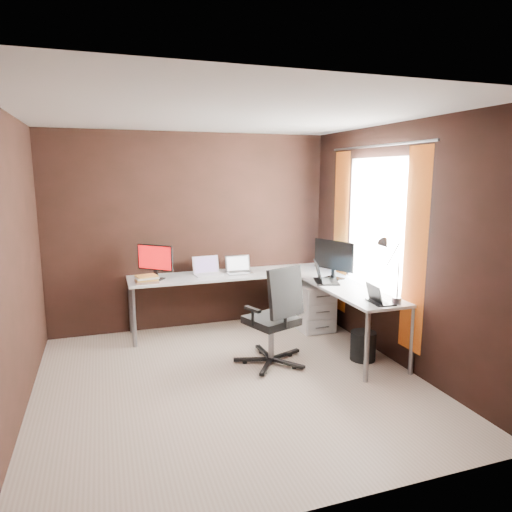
{
  "coord_description": "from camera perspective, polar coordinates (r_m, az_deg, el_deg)",
  "views": [
    {
      "loc": [
        -1.09,
        -3.98,
        1.99
      ],
      "look_at": [
        0.58,
        0.95,
        1.04
      ],
      "focal_mm": 32.0,
      "sensor_mm": 36.0,
      "label": 1
    }
  ],
  "objects": [
    {
      "name": "wastebasket",
      "position": [
        5.14,
        13.23,
        -10.87
      ],
      "size": [
        0.35,
        0.35,
        0.31
      ],
      "primitive_type": "cylinder",
      "rotation": [
        0.0,
        0.0,
        0.35
      ],
      "color": "black",
      "rests_on": "ground"
    },
    {
      "name": "laptop_white",
      "position": [
        5.78,
        -6.11,
        -1.84
      ],
      "size": [
        0.36,
        0.27,
        0.23
      ],
      "rotation": [
        0.0,
        0.0,
        0.09
      ],
      "color": "white",
      "rests_on": "desk"
    },
    {
      "name": "desk",
      "position": [
        5.54,
        2.29,
        -3.4
      ],
      "size": [
        2.65,
        2.25,
        0.73
      ],
      "color": "white",
      "rests_on": "ground"
    },
    {
      "name": "laptop_black_small",
      "position": [
        4.67,
        15.04,
        -5.17
      ],
      "size": [
        0.23,
        0.3,
        0.19
      ],
      "rotation": [
        0.0,
        0.0,
        1.47
      ],
      "color": "black",
      "rests_on": "desk"
    },
    {
      "name": "drawer_pedestal",
      "position": [
        5.96,
        7.18,
        -6.24
      ],
      "size": [
        0.42,
        0.5,
        0.6
      ],
      "primitive_type": "cube",
      "color": "white",
      "rests_on": "ground"
    },
    {
      "name": "mouse_corner",
      "position": [
        5.87,
        2.12,
        -1.95
      ],
      "size": [
        0.08,
        0.06,
        0.03
      ],
      "primitive_type": "ellipsoid",
      "rotation": [
        0.0,
        0.0,
        -0.11
      ],
      "color": "black",
      "rests_on": "desk"
    },
    {
      "name": "laptop_black_big",
      "position": [
        5.41,
        8.41,
        -2.69
      ],
      "size": [
        0.37,
        0.44,
        0.25
      ],
      "rotation": [
        0.0,
        0.0,
        1.25
      ],
      "color": "black",
      "rests_on": "desk"
    },
    {
      "name": "office_chair",
      "position": [
        4.85,
        2.21,
        -9.92
      ],
      "size": [
        0.6,
        0.63,
        1.07
      ],
      "rotation": [
        0.0,
        0.0,
        0.35
      ],
      "color": "black",
      "rests_on": "ground"
    },
    {
      "name": "mouse_left",
      "position": [
        5.53,
        -12.15,
        -2.93
      ],
      "size": [
        0.09,
        0.06,
        0.03
      ],
      "primitive_type": "ellipsoid",
      "rotation": [
        0.0,
        0.0,
        -0.05
      ],
      "color": "black",
      "rests_on": "desk"
    },
    {
      "name": "desk_lamp",
      "position": [
        4.61,
        16.3,
        -0.72
      ],
      "size": [
        0.2,
        0.24,
        0.65
      ],
      "rotation": [
        0.0,
        0.0,
        -0.4
      ],
      "color": "slate",
      "rests_on": "desk"
    },
    {
      "name": "book_stack",
      "position": [
        5.49,
        -13.51,
        -2.82
      ],
      "size": [
        0.28,
        0.24,
        0.08
      ],
      "rotation": [
        0.0,
        0.0,
        0.12
      ],
      "color": "#93674F",
      "rests_on": "desk"
    },
    {
      "name": "room",
      "position": [
        4.36,
        0.77,
        0.87
      ],
      "size": [
        3.6,
        3.6,
        2.5
      ],
      "color": "beige",
      "rests_on": "ground"
    },
    {
      "name": "monitor_left",
      "position": [
        5.6,
        -12.49,
        -0.47
      ],
      "size": [
        0.38,
        0.33,
        0.42
      ],
      "rotation": [
        0.0,
        0.0,
        -0.71
      ],
      "color": "black",
      "rests_on": "desk"
    },
    {
      "name": "monitor_right",
      "position": [
        5.55,
        9.74,
        -0.15
      ],
      "size": [
        0.26,
        0.53,
        0.47
      ],
      "rotation": [
        0.0,
        0.0,
        1.99
      ],
      "color": "black",
      "rests_on": "desk"
    },
    {
      "name": "laptop_silver",
      "position": [
        5.85,
        -2.15,
        -1.67
      ],
      "size": [
        0.33,
        0.23,
        0.22
      ],
      "rotation": [
        0.0,
        0.0,
        -0.01
      ],
      "color": "silver",
      "rests_on": "desk"
    }
  ]
}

